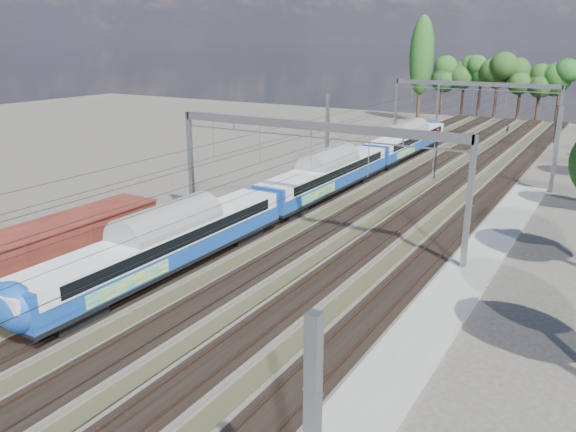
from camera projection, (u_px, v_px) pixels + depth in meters
The scene contains 10 objects.
track_bed at pixel (384, 195), 54.98m from camera, with size 21.00×130.00×0.34m.
platform at pixel (421, 335), 28.62m from camera, with size 3.00×70.00×0.30m, color gray.
catenary at pixel (417, 121), 59.22m from camera, with size 25.65×130.00×9.00m.
tree_belt at pixel (537, 82), 92.42m from camera, with size 40.32×100.51×12.16m.
poplar at pixel (422, 56), 101.94m from camera, with size 4.40×4.40×19.04m.
emu_train at pixel (326, 170), 53.36m from camera, with size 3.17×67.04×4.64m.
freight_boxcar at pixel (46, 254), 33.26m from camera, with size 3.22×15.54×4.01m.
worker at pixel (508, 128), 92.34m from camera, with size 0.59×0.39×1.62m, color black.
signal_near at pixel (437, 147), 60.73m from camera, with size 0.40×0.37×5.57m.
signal_far at pixel (557, 119), 81.58m from camera, with size 0.38×0.35×5.80m.
Camera 1 is at (19.33, -5.35, 14.51)m, focal length 35.00 mm.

